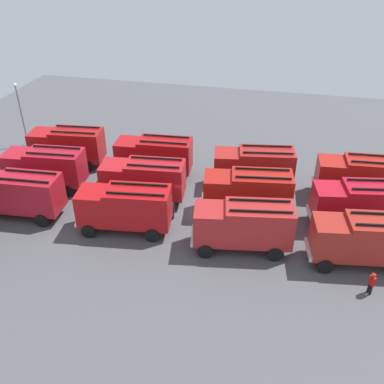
{
  "coord_description": "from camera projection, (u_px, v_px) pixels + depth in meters",
  "views": [
    {
      "loc": [
        -6.71,
        29.48,
        20.19
      ],
      "look_at": [
        0.0,
        0.0,
        1.4
      ],
      "focal_mm": 39.92,
      "sensor_mm": 36.0,
      "label": 1
    }
  ],
  "objects": [
    {
      "name": "ground_plane",
      "position": [
        192.0,
        206.0,
        36.34
      ],
      "size": [
        63.54,
        63.54,
        0.0
      ],
      "primitive_type": "plane",
      "color": "#4C4C51"
    },
    {
      "name": "lamppost",
      "position": [
        21.0,
        110.0,
        44.42
      ],
      "size": [
        0.36,
        0.36,
        6.85
      ],
      "color": "slate",
      "rests_on": "ground"
    },
    {
      "name": "firefighter_1",
      "position": [
        288.0,
        222.0,
        32.71
      ],
      "size": [
        0.36,
        0.47,
        1.76
      ],
      "rotation": [
        0.0,
        0.0,
        3.46
      ],
      "color": "black",
      "rests_on": "ground"
    },
    {
      "name": "firefighter_0",
      "position": [
        172.0,
        210.0,
        34.24
      ],
      "size": [
        0.33,
        0.46,
        1.61
      ],
      "rotation": [
        0.0,
        0.0,
        6.05
      ],
      "color": "black",
      "rests_on": "ground"
    },
    {
      "name": "traffic_cone_0",
      "position": [
        219.0,
        221.0,
        33.98
      ],
      "size": [
        0.45,
        0.45,
        0.64
      ],
      "primitive_type": "cone",
      "color": "#F2600C",
      "rests_on": "ground"
    },
    {
      "name": "fire_truck_2",
      "position": [
        154.0,
        155.0,
        39.77
      ],
      "size": [
        7.35,
        3.16,
        3.88
      ],
      "rotation": [
        0.0,
        0.0,
        0.07
      ],
      "color": "#A81014",
      "rests_on": "ground"
    },
    {
      "name": "fire_truck_9",
      "position": [
        244.0,
        224.0,
        30.44
      ],
      "size": [
        7.49,
        3.65,
        3.88
      ],
      "rotation": [
        0.0,
        0.0,
        0.16
      ],
      "color": "#A82121",
      "rests_on": "ground"
    },
    {
      "name": "fire_truck_5",
      "position": [
        248.0,
        191.0,
        34.34
      ],
      "size": [
        7.47,
        3.57,
        3.88
      ],
      "rotation": [
        0.0,
        0.0,
        0.14
      ],
      "color": "#A61A13",
      "rests_on": "ground"
    },
    {
      "name": "fire_truck_3",
      "position": [
        68.0,
        145.0,
        41.61
      ],
      "size": [
        7.41,
        3.36,
        3.88
      ],
      "rotation": [
        0.0,
        0.0,
        0.1
      ],
      "color": "#A41214",
      "rests_on": "ground"
    },
    {
      "name": "fire_truck_4",
      "position": [
        360.0,
        203.0,
        32.83
      ],
      "size": [
        7.51,
        3.73,
        3.88
      ],
      "rotation": [
        0.0,
        0.0,
        0.17
      ],
      "color": "#AF1121",
      "rests_on": "ground"
    },
    {
      "name": "fire_truck_11",
      "position": [
        18.0,
        193.0,
        34.06
      ],
      "size": [
        7.35,
        3.14,
        3.88
      ],
      "rotation": [
        0.0,
        0.0,
        0.07
      ],
      "color": "#A91420",
      "rests_on": "ground"
    },
    {
      "name": "fire_truck_8",
      "position": [
        365.0,
        239.0,
        29.05
      ],
      "size": [
        7.47,
        3.57,
        3.88
      ],
      "rotation": [
        0.0,
        0.0,
        0.14
      ],
      "color": "maroon",
      "rests_on": "ground"
    },
    {
      "name": "fire_truck_0",
      "position": [
        360.0,
        175.0,
        36.45
      ],
      "size": [
        7.36,
        3.17,
        3.88
      ],
      "rotation": [
        0.0,
        0.0,
        0.07
      ],
      "color": "#A71B15",
      "rests_on": "ground"
    },
    {
      "name": "firefighter_2",
      "position": [
        372.0,
        283.0,
        27.19
      ],
      "size": [
        0.42,
        0.48,
        1.64
      ],
      "rotation": [
        0.0,
        0.0,
        0.55
      ],
      "color": "black",
      "rests_on": "ground"
    },
    {
      "name": "fire_truck_6",
      "position": [
        143.0,
        179.0,
        35.96
      ],
      "size": [
        7.4,
        3.32,
        3.88
      ],
      "rotation": [
        0.0,
        0.0,
        0.1
      ],
      "color": "#AF161D",
      "rests_on": "ground"
    },
    {
      "name": "fire_truck_10",
      "position": [
        125.0,
        207.0,
        32.36
      ],
      "size": [
        7.44,
        3.45,
        3.88
      ],
      "rotation": [
        0.0,
        0.0,
        0.12
      ],
      "color": "#AE0F12",
      "rests_on": "ground"
    },
    {
      "name": "fire_truck_1",
      "position": [
        254.0,
        166.0,
        37.91
      ],
      "size": [
        7.49,
        3.65,
        3.88
      ],
      "rotation": [
        0.0,
        0.0,
        0.16
      ],
      "color": "maroon",
      "rests_on": "ground"
    },
    {
      "name": "fire_truck_7",
      "position": [
        45.0,
        167.0,
        37.79
      ],
      "size": [
        7.39,
        3.27,
        3.88
      ],
      "rotation": [
        0.0,
        0.0,
        0.09
      ],
      "color": "#A81321",
      "rests_on": "ground"
    }
  ]
}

